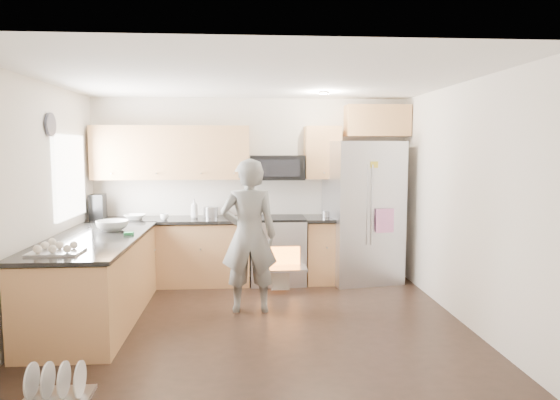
{
  "coord_description": "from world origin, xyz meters",
  "views": [
    {
      "loc": [
        -0.11,
        -5.21,
        1.9
      ],
      "look_at": [
        0.3,
        0.5,
        1.3
      ],
      "focal_mm": 32.0,
      "sensor_mm": 36.0,
      "label": 1
    }
  ],
  "objects": [
    {
      "name": "refrigerator",
      "position": [
        1.56,
        1.7,
        0.99
      ],
      "size": [
        1.09,
        0.91,
        1.99
      ],
      "rotation": [
        0.0,
        0.0,
        0.17
      ],
      "color": "#B7B7BC",
      "rests_on": "ground"
    },
    {
      "name": "person",
      "position": [
        -0.06,
        0.46,
        0.89
      ],
      "size": [
        0.66,
        0.44,
        1.78
      ],
      "primitive_type": "imported",
      "rotation": [
        0.0,
        0.0,
        3.17
      ],
      "color": "slate",
      "rests_on": "ground"
    },
    {
      "name": "dish_rack",
      "position": [
        -1.53,
        -1.53,
        0.08
      ],
      "size": [
        0.49,
        0.39,
        0.3
      ],
      "rotation": [
        0.0,
        0.0,
        0.01
      ],
      "color": "#B7B7BC",
      "rests_on": "ground"
    },
    {
      "name": "room_shell",
      "position": [
        -0.04,
        0.02,
        1.67
      ],
      "size": [
        4.54,
        4.04,
        2.62
      ],
      "color": "beige",
      "rests_on": "ground"
    },
    {
      "name": "back_cabinet_run",
      "position": [
        -0.59,
        1.75,
        0.96
      ],
      "size": [
        4.45,
        0.64,
        2.5
      ],
      "color": "tan",
      "rests_on": "ground"
    },
    {
      "name": "stove_range",
      "position": [
        0.35,
        1.69,
        0.68
      ],
      "size": [
        0.76,
        0.97,
        1.79
      ],
      "color": "#B7B7BC",
      "rests_on": "ground"
    },
    {
      "name": "ground",
      "position": [
        0.0,
        0.0,
        0.0
      ],
      "size": [
        4.5,
        4.5,
        0.0
      ],
      "primitive_type": "plane",
      "color": "black",
      "rests_on": "ground"
    },
    {
      "name": "peninsula",
      "position": [
        -1.75,
        0.25,
        0.47
      ],
      "size": [
        0.96,
        2.36,
        1.04
      ],
      "color": "tan",
      "rests_on": "ground"
    }
  ]
}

